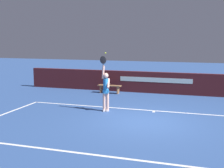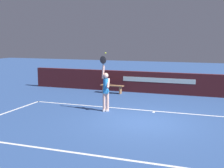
{
  "view_description": "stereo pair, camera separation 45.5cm",
  "coord_description": "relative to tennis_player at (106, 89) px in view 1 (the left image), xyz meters",
  "views": [
    {
      "loc": [
        2.2,
        -11.31,
        3.25
      ],
      "look_at": [
        -1.81,
        1.27,
        1.22
      ],
      "focal_mm": 48.44,
      "sensor_mm": 36.0,
      "label": 1
    },
    {
      "loc": [
        2.63,
        -11.16,
        3.25
      ],
      "look_at": [
        -1.81,
        1.27,
        1.22
      ],
      "focal_mm": 48.44,
      "sensor_mm": 36.0,
      "label": 2
    }
  ],
  "objects": [
    {
      "name": "court_lines",
      "position": [
        2.06,
        -2.07,
        -1.02
      ],
      "size": [
        12.25,
        5.77,
        0.0
      ],
      "color": "white",
      "rests_on": "ground"
    },
    {
      "name": "courtside_bench_far",
      "position": [
        -1.22,
        4.26,
        -0.66
      ],
      "size": [
        1.41,
        0.41,
        0.48
      ],
      "color": "#926440",
      "rests_on": "ground"
    },
    {
      "name": "tennis_ball",
      "position": [
        -0.04,
        0.1,
        1.56
      ],
      "size": [
        0.07,
        0.07,
        0.07
      ],
      "color": "#C9E330"
    },
    {
      "name": "tennis_player",
      "position": [
        0.0,
        0.0,
        0.0
      ],
      "size": [
        0.5,
        0.46,
        2.47
      ],
      "color": "beige",
      "rests_on": "ground"
    },
    {
      "name": "ground_plane",
      "position": [
        2.06,
        -1.14,
        -1.03
      ],
      "size": [
        60.0,
        60.0,
        0.0
      ],
      "primitive_type": "plane",
      "color": "#2E4E89"
    },
    {
      "name": "back_wall",
      "position": [
        2.06,
        5.1,
        -0.4
      ],
      "size": [
        17.69,
        0.26,
        1.26
      ],
      "color": "#4A191C",
      "rests_on": "ground"
    }
  ]
}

